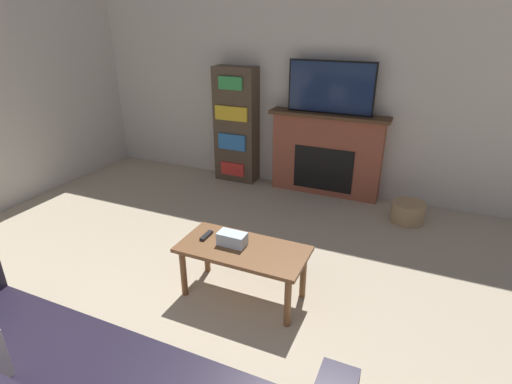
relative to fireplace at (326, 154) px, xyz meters
The scene contains 8 objects.
wall_back 0.92m from the fireplace, 158.58° to the left, with size 6.77×0.06×2.70m.
fireplace is the anchor object (origin of this frame).
tv 0.80m from the fireplace, 90.00° to the right, with size 1.00×0.03×0.60m.
coffee_table 2.28m from the fireplace, 91.26° to the right, with size 0.99×0.48×0.44m.
tissue_box 2.27m from the fireplace, 93.65° to the right, with size 0.22×0.12×0.10m.
remote_control 2.28m from the fireplace, 99.80° to the right, with size 0.04×0.15×0.02m.
bookshelf 1.24m from the fireplace, behind, with size 0.56×0.29×1.50m.
storage_basket 1.19m from the fireplace, 21.17° to the right, with size 0.35×0.35×0.22m.
Camera 1 is at (1.46, -0.00, 2.06)m, focal length 28.00 mm.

